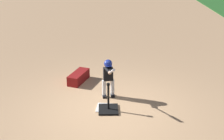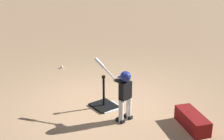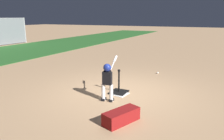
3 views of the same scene
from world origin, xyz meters
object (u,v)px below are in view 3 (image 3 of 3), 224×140
Objects in this scene: batting_tee at (119,90)px; baseball at (158,73)px; batter_child at (108,77)px; equipment_bag at (121,116)px.

baseball is (2.70, -0.44, -0.04)m from batting_tee.
batter_child reaches higher than equipment_bag.
baseball is 0.09× the size of equipment_bag.
equipment_bag is at bearing -153.68° from batting_tee.
equipment_bag is (-1.67, -0.83, 0.06)m from batting_tee.
equipment_bag is (-0.99, -0.84, -0.50)m from batter_child.
batter_child is 1.39m from equipment_bag.
batter_child reaches higher than batting_tee.
batter_child is 3.47m from baseball.
batting_tee is at bearing 170.67° from baseball.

